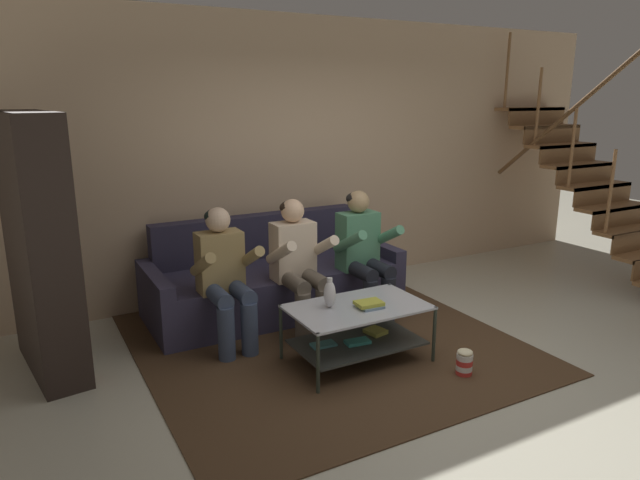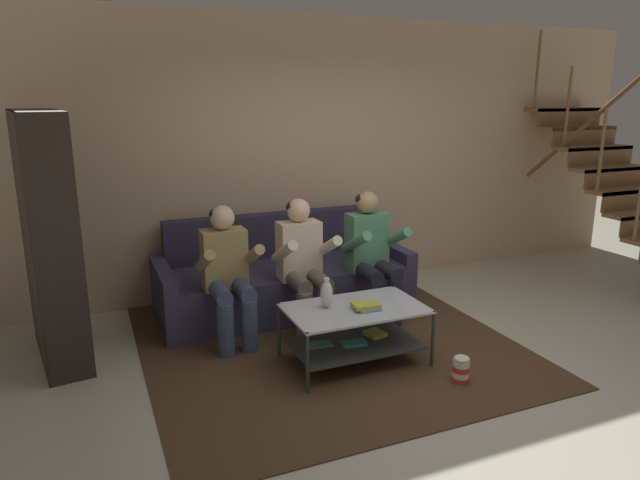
# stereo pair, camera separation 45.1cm
# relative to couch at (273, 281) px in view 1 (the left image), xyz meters

# --- Properties ---
(ground) EXTENTS (16.80, 16.80, 0.00)m
(ground) POSITION_rel_couch_xyz_m (0.63, -1.85, -0.30)
(ground) COLOR beige
(back_partition) EXTENTS (8.40, 0.12, 2.90)m
(back_partition) POSITION_rel_couch_xyz_m (0.63, 0.61, 1.15)
(back_partition) COLOR #D0AF8C
(back_partition) RESTS_ON ground
(staircase_run) EXTENTS (1.01, 2.37, 2.85)m
(staircase_run) POSITION_rel_couch_xyz_m (3.83, -0.69, 0.80)
(staircase_run) COLOR olive
(staircase_run) RESTS_ON ground
(couch) EXTENTS (2.46, 1.00, 0.91)m
(couch) POSITION_rel_couch_xyz_m (0.00, 0.00, 0.00)
(couch) COLOR #37334D
(couch) RESTS_ON ground
(person_seated_left) EXTENTS (0.50, 0.58, 1.19)m
(person_seated_left) POSITION_rel_couch_xyz_m (-0.69, -0.59, 0.36)
(person_seated_left) COLOR #3A4661
(person_seated_left) RESTS_ON ground
(person_seated_middle) EXTENTS (0.50, 0.58, 1.20)m
(person_seated_middle) POSITION_rel_couch_xyz_m (0.00, -0.59, 0.36)
(person_seated_middle) COLOR #63574A
(person_seated_middle) RESTS_ON ground
(person_seated_right) EXTENTS (0.50, 0.58, 1.22)m
(person_seated_right) POSITION_rel_couch_xyz_m (0.69, -0.59, 0.37)
(person_seated_right) COLOR black
(person_seated_right) RESTS_ON ground
(coffee_table) EXTENTS (1.09, 0.66, 0.47)m
(coffee_table) POSITION_rel_couch_xyz_m (0.13, -1.38, 0.02)
(coffee_table) COLOR silver
(coffee_table) RESTS_ON ground
(area_rug) EXTENTS (3.05, 3.32, 0.01)m
(area_rug) POSITION_rel_couch_xyz_m (0.06, -0.82, -0.29)
(area_rug) COLOR #493320
(area_rug) RESTS_ON ground
(vase) EXTENTS (0.09, 0.09, 0.24)m
(vase) POSITION_rel_couch_xyz_m (-0.08, -1.29, 0.29)
(vase) COLOR silver
(vase) RESTS_ON coffee_table
(book_stack) EXTENTS (0.22, 0.17, 0.05)m
(book_stack) POSITION_rel_couch_xyz_m (0.19, -1.45, 0.20)
(book_stack) COLOR #7C98B0
(book_stack) RESTS_ON coffee_table
(bookshelf) EXTENTS (0.48, 1.12, 1.99)m
(bookshelf) POSITION_rel_couch_xyz_m (-2.08, -0.37, 0.54)
(bookshelf) COLOR black
(bookshelf) RESTS_ON ground
(popcorn_tub) EXTENTS (0.12, 0.12, 0.21)m
(popcorn_tub) POSITION_rel_couch_xyz_m (0.72, -1.98, -0.19)
(popcorn_tub) COLOR red
(popcorn_tub) RESTS_ON ground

